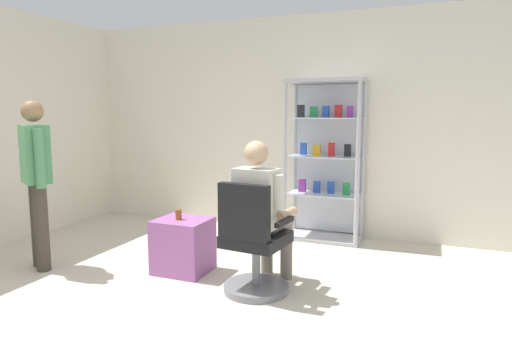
% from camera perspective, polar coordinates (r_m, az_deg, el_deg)
% --- Properties ---
extents(ground_plane, '(7.20, 7.20, 0.00)m').
position_cam_1_polar(ground_plane, '(3.31, -10.60, -20.05)').
color(ground_plane, beige).
extents(back_wall, '(6.00, 0.10, 2.70)m').
position_cam_1_polar(back_wall, '(5.69, 5.52, 5.72)').
color(back_wall, silver).
rests_on(back_wall, ground).
extents(display_cabinet_main, '(0.90, 0.45, 1.90)m').
position_cam_1_polar(display_cabinet_main, '(5.39, 8.84, 1.47)').
color(display_cabinet_main, '#B7B7BC').
rests_on(display_cabinet_main, ground).
extents(office_chair, '(0.59, 0.56, 0.96)m').
position_cam_1_polar(office_chair, '(3.78, -0.37, -9.90)').
color(office_chair, slate).
rests_on(office_chair, ground).
extents(seated_shopkeeper, '(0.52, 0.59, 1.29)m').
position_cam_1_polar(seated_shopkeeper, '(3.84, 0.80, -4.71)').
color(seated_shopkeeper, slate).
rests_on(seated_shopkeeper, ground).
extents(storage_crate, '(0.49, 0.44, 0.51)m').
position_cam_1_polar(storage_crate, '(4.38, -9.28, -9.43)').
color(storage_crate, '#9E599E').
rests_on(storage_crate, ground).
extents(tea_glass, '(0.06, 0.06, 0.10)m').
position_cam_1_polar(tea_glass, '(4.29, -9.86, -5.55)').
color(tea_glass, brown).
rests_on(tea_glass, storage_crate).
extents(standing_customer, '(0.46, 0.38, 1.63)m').
position_cam_1_polar(standing_customer, '(4.76, -26.25, -0.40)').
color(standing_customer, '#3F382D').
rests_on(standing_customer, ground).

